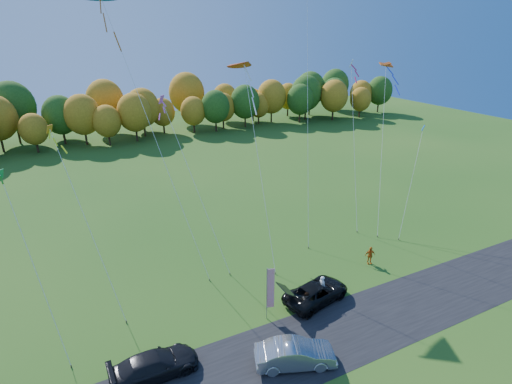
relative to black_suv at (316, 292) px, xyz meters
name	(u,v)px	position (x,y,z in m)	size (l,w,h in m)	color
ground	(292,305)	(-1.95, 0.35, -0.75)	(160.00, 160.00, 0.00)	#1D4D14
asphalt_strip	(323,339)	(-1.95, -3.65, -0.75)	(90.00, 6.00, 0.01)	black
tree_line	(140,139)	(-1.95, 55.35, -0.75)	(116.00, 12.00, 10.00)	#1E4711
black_suv	(316,292)	(0.00, 0.00, 0.00)	(2.50, 5.42, 1.51)	black
silver_sedan	(295,354)	(-4.77, -4.65, 0.06)	(1.72, 4.94, 1.63)	#9D9DA1
dark_truck_a	(155,365)	(-12.66, -1.60, 0.01)	(2.12, 5.22, 1.52)	black
person_tailgate_a	(322,286)	(0.70, 0.25, 0.15)	(0.66, 0.43, 1.80)	white
person_tailgate_b	(306,302)	(-1.34, -0.68, 0.05)	(0.78, 0.61, 1.61)	gray
person_east	(370,255)	(7.18, 2.22, 0.07)	(0.97, 0.40, 1.65)	#B85711
feather_flag	(270,288)	(-4.14, -0.18, 1.84)	(0.54, 0.21, 4.23)	#999999
kite_delta_blue	(154,135)	(-8.57, 11.68, 10.52)	(5.92, 12.24, 23.61)	#4C3F33
kite_parafoil_orange	(308,101)	(6.72, 12.44, 12.06)	(7.38, 11.73, 25.96)	#4C3F33
kite_delta_red	(258,154)	(-0.45, 8.95, 8.53)	(2.86, 9.28, 18.02)	#4C3F33
kite_parafoil_rainbow	(382,146)	(14.52, 9.81, 7.20)	(8.20, 8.96, 16.25)	#4C3F33
kite_diamond_yellow	(88,225)	(-14.70, 7.08, 5.79)	(3.07, 6.89, 13.42)	#4C3F33
kite_diamond_green	(35,270)	(-18.09, 3.96, 4.96)	(2.40, 5.90, 11.76)	#4C3F33
kite_diamond_white	(354,147)	(10.84, 9.83, 7.51)	(2.21, 5.70, 16.86)	#4C3F33
kite_diamond_pink	(195,185)	(-5.77, 10.35, 6.16)	(3.12, 9.12, 14.32)	#4C3F33
kite_diamond_blue_low	(411,183)	(14.78, 5.59, 4.43)	(4.65, 3.23, 10.75)	#4C3F33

